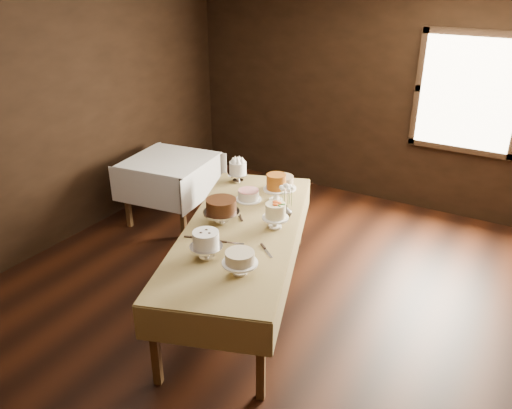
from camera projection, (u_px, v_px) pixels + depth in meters
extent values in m
cube|color=black|center=(246.00, 299.00, 5.07)|extent=(5.00, 6.00, 0.01)
cube|color=black|center=(363.00, 96.00, 6.81)|extent=(5.00, 0.02, 2.80)
cube|color=black|center=(51.00, 125.00, 5.63)|extent=(0.02, 6.00, 2.80)
cube|color=#FFEABF|center=(468.00, 94.00, 6.08)|extent=(1.10, 0.05, 1.30)
cube|color=#432B16|center=(155.00, 346.00, 3.91)|extent=(0.08, 0.08, 0.73)
cube|color=#432B16|center=(230.00, 211.00, 6.04)|extent=(0.08, 0.08, 0.73)
cube|color=#432B16|center=(261.00, 360.00, 3.77)|extent=(0.08, 0.08, 0.73)
cube|color=#432B16|center=(299.00, 217.00, 5.90)|extent=(0.08, 0.08, 0.73)
cube|color=#432B16|center=(241.00, 231.00, 4.73)|extent=(1.74, 2.70, 0.04)
cube|color=tan|center=(241.00, 228.00, 4.72)|extent=(1.82, 2.77, 0.01)
cube|color=#432B16|center=(127.00, 198.00, 6.31)|extent=(0.06, 0.06, 0.77)
cube|color=#432B16|center=(162.00, 176.00, 6.96)|extent=(0.06, 0.06, 0.77)
cube|color=#432B16|center=(183.00, 209.00, 6.03)|extent=(0.06, 0.06, 0.77)
cube|color=#432B16|center=(214.00, 185.00, 6.68)|extent=(0.06, 0.06, 0.77)
cube|color=#432B16|center=(169.00, 161.00, 6.32)|extent=(0.99, 0.99, 0.04)
cube|color=white|center=(169.00, 159.00, 6.31)|extent=(1.08, 1.08, 0.01)
cylinder|color=silver|center=(238.00, 177.00, 5.69)|extent=(0.23, 0.23, 0.11)
cylinder|color=white|center=(238.00, 167.00, 5.64)|extent=(0.25, 0.25, 0.13)
cylinder|color=white|center=(282.00, 188.00, 5.53)|extent=(0.30, 0.30, 0.01)
cylinder|color=tan|center=(282.00, 182.00, 5.50)|extent=(0.32, 0.32, 0.13)
cylinder|color=white|center=(249.00, 199.00, 5.27)|extent=(0.27, 0.27, 0.01)
cylinder|color=white|center=(249.00, 195.00, 5.25)|extent=(0.25, 0.25, 0.09)
cylinder|color=white|center=(276.00, 194.00, 5.22)|extent=(0.26, 0.26, 0.15)
cylinder|color=#A55717|center=(276.00, 181.00, 5.16)|extent=(0.28, 0.28, 0.15)
cylinder|color=silver|center=(222.00, 216.00, 4.79)|extent=(0.34, 0.34, 0.13)
cylinder|color=#3E1E0C|center=(221.00, 204.00, 4.74)|extent=(0.36, 0.36, 0.12)
cylinder|color=white|center=(275.00, 222.00, 4.70)|extent=(0.24, 0.24, 0.12)
cylinder|color=#F3E9B6|center=(275.00, 209.00, 4.65)|extent=(0.26, 0.26, 0.13)
cylinder|color=silver|center=(206.00, 251.00, 4.21)|extent=(0.28, 0.28, 0.12)
cylinder|color=white|center=(206.00, 238.00, 4.16)|extent=(0.29, 0.29, 0.13)
cylinder|color=white|center=(240.00, 267.00, 4.00)|extent=(0.28, 0.28, 0.11)
cylinder|color=beige|center=(240.00, 256.00, 3.96)|extent=(0.28, 0.28, 0.09)
cube|color=silver|center=(236.00, 243.00, 4.45)|extent=(0.23, 0.10, 0.01)
cube|color=silver|center=(268.00, 253.00, 4.30)|extent=(0.20, 0.17, 0.01)
cube|color=silver|center=(239.00, 214.00, 4.97)|extent=(0.18, 0.19, 0.01)
cube|color=silver|center=(283.00, 216.00, 4.92)|extent=(0.12, 0.23, 0.01)
cube|color=silver|center=(202.00, 238.00, 4.53)|extent=(0.23, 0.10, 0.01)
imported|color=#2D2823|center=(286.00, 211.00, 4.89)|extent=(0.16, 0.16, 0.12)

